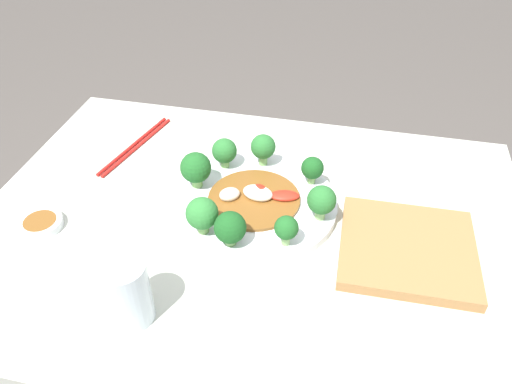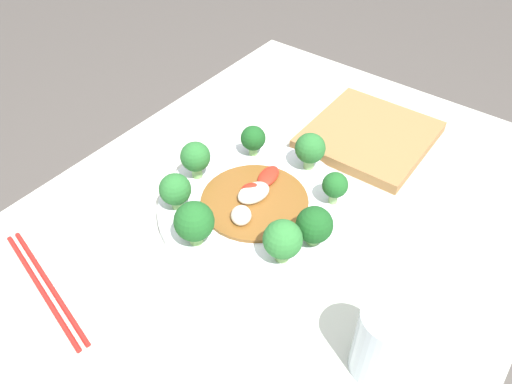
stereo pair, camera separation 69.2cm
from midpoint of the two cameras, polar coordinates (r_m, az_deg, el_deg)
The scene contains 14 objects.
table at distance 1.07m, azimuth -16.81°, elevation -23.00°, with size 0.99×0.73×0.72m.
plate at distance 0.79m, azimuth -24.09°, elevation -9.47°, with size 0.31×0.31×0.02m.
broccoli_northwest at distance 0.71m, azimuth -16.11°, elevation -7.98°, with size 0.04×0.04×0.06m.
broccoli_northeast at distance 0.68m, azimuth -25.36°, elevation -14.85°, with size 0.06×0.06×0.07m.
broccoli_southwest at distance 0.83m, azimuth -22.78°, elevation -1.21°, with size 0.04×0.04×0.06m.
broccoli_north at distance 0.68m, azimuth -20.80°, elevation -13.24°, with size 0.05×0.05×0.06m.
broccoli_east at distance 0.75m, azimuth -33.31°, elevation -11.58°, with size 0.06×0.06×0.07m.
broccoli_west at distance 0.77m, azimuth -17.19°, elevation -2.79°, with size 0.05×0.05×0.07m.
broccoli_south at distance 0.83m, azimuth -29.97°, elevation -3.64°, with size 0.05×0.05×0.07m.
broccoli_southeast at distance 0.81m, azimuth -33.27°, elevation -7.50°, with size 0.05×0.05×0.06m.
stirfry_center at distance 0.78m, azimuth -24.50°, elevation -8.68°, with size 0.17×0.17×0.02m.
drinking_glass at distance 0.59m, azimuth -19.53°, elevation -28.61°, with size 0.07×0.07×0.11m.
chopsticks at distance 0.89m, azimuth -45.30°, elevation -15.64°, with size 0.07×0.24×0.01m.
cutting_board at distance 0.85m, azimuth -7.23°, elevation -0.26°, with size 0.22×0.21×0.02m.
Camera 2 is at (0.45, 0.30, 1.29)m, focal length 35.00 mm.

